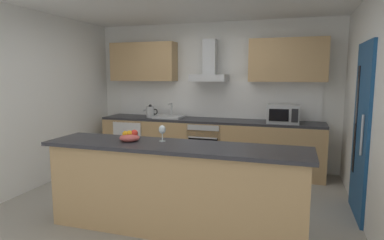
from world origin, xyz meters
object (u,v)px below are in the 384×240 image
(sink, at_px, (169,116))
(range_hood, at_px, (210,68))
(microwave, at_px, (283,114))
(wine_glass, at_px, (162,130))
(kettle, at_px, (150,112))
(refrigerator, at_px, (134,141))
(fruit_bowl, at_px, (130,137))
(oven, at_px, (207,144))

(sink, bearing_deg, range_hood, 9.38)
(microwave, distance_m, wine_glass, 2.49)
(microwave, height_order, wine_glass, microwave)
(kettle, relative_size, range_hood, 0.40)
(wine_glass, bearing_deg, range_hood, 91.85)
(refrigerator, xyz_separation_m, wine_glass, (1.50, -2.21, 0.65))
(fruit_bowl, bearing_deg, oven, 83.27)
(refrigerator, bearing_deg, sink, 1.12)
(range_hood, height_order, wine_glass, range_hood)
(kettle, xyz_separation_m, wine_glass, (1.14, -2.18, 0.07))
(oven, height_order, refrigerator, oven)
(wine_glass, bearing_deg, microwave, 61.41)
(sink, bearing_deg, kettle, -172.70)
(microwave, bearing_deg, range_hood, 172.93)
(microwave, bearing_deg, refrigerator, 179.46)
(microwave, xyz_separation_m, sink, (-1.99, 0.04, -0.12))
(range_hood, bearing_deg, refrigerator, -174.68)
(sink, bearing_deg, microwave, -1.12)
(refrigerator, xyz_separation_m, microwave, (2.69, -0.03, 0.62))
(oven, bearing_deg, refrigerator, -179.89)
(microwave, relative_size, kettle, 1.73)
(refrigerator, relative_size, wine_glass, 4.78)
(sink, distance_m, range_hood, 1.13)
(microwave, relative_size, sink, 1.00)
(sink, xyz_separation_m, kettle, (-0.35, -0.04, 0.08))
(kettle, distance_m, range_hood, 1.33)
(oven, distance_m, refrigerator, 1.42)
(oven, xyz_separation_m, sink, (-0.72, 0.01, 0.47))
(refrigerator, height_order, range_hood, range_hood)
(range_hood, bearing_deg, sink, -170.62)
(kettle, bearing_deg, wine_glass, -62.39)
(oven, relative_size, kettle, 2.77)
(kettle, height_order, wine_glass, kettle)
(fruit_bowl, bearing_deg, sink, 100.86)
(kettle, bearing_deg, range_hood, 8.70)
(microwave, distance_m, sink, 1.99)
(oven, height_order, microwave, microwave)
(sink, distance_m, kettle, 0.36)
(kettle, bearing_deg, fruit_bowl, -70.76)
(range_hood, bearing_deg, microwave, -7.07)
(oven, xyz_separation_m, kettle, (-1.07, -0.03, 0.55))
(refrigerator, height_order, wine_glass, wine_glass)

